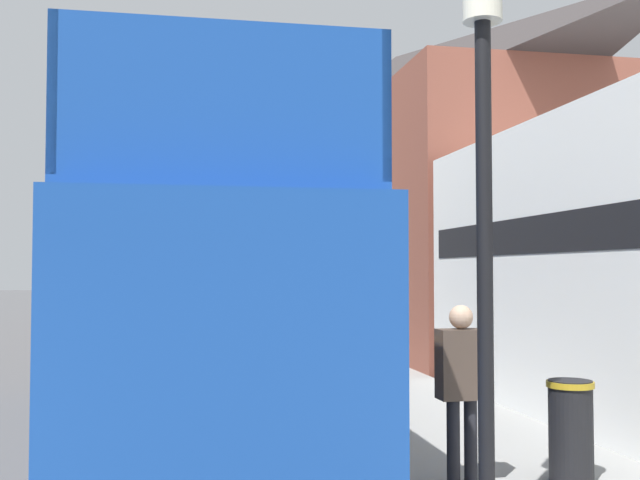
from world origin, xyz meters
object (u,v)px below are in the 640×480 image
(lamp_post_nearest, at_px, (483,124))
(lamp_post_third, at_px, (247,245))
(parked_car_ahead_of_bus, at_px, (212,337))
(tour_bus, at_px, (204,305))
(litter_bin, at_px, (571,428))
(lamp_post_second, at_px, (298,210))
(pedestrian_second, at_px, (461,377))

(lamp_post_nearest, xyz_separation_m, lamp_post_third, (-0.01, 19.93, -0.30))
(parked_car_ahead_of_bus, relative_size, lamp_post_nearest, 0.91)
(tour_bus, bearing_deg, litter_bin, -39.12)
(lamp_post_nearest, height_order, lamp_post_second, lamp_post_second)
(pedestrian_second, bearing_deg, litter_bin, -0.92)
(lamp_post_second, height_order, lamp_post_third, lamp_post_second)
(litter_bin, bearing_deg, lamp_post_nearest, -137.71)
(pedestrian_second, height_order, lamp_post_nearest, lamp_post_nearest)
(lamp_post_third, bearing_deg, tour_bus, -97.49)
(lamp_post_second, height_order, litter_bin, lamp_post_second)
(parked_car_ahead_of_bus, height_order, pedestrian_second, pedestrian_second)
(parked_car_ahead_of_bus, height_order, lamp_post_second, lamp_post_second)
(lamp_post_nearest, xyz_separation_m, lamp_post_second, (0.12, 9.96, 0.12))
(lamp_post_nearest, relative_size, lamp_post_second, 0.96)
(pedestrian_second, relative_size, lamp_post_third, 0.41)
(tour_bus, height_order, litter_bin, tour_bus)
(lamp_post_nearest, xyz_separation_m, litter_bin, (1.51, 1.37, -2.78))
(parked_car_ahead_of_bus, distance_m, lamp_post_nearest, 13.31)
(litter_bin, bearing_deg, lamp_post_second, 99.13)
(tour_bus, xyz_separation_m, lamp_post_second, (2.18, 5.64, 1.75))
(tour_bus, relative_size, parked_car_ahead_of_bus, 2.29)
(lamp_post_nearest, bearing_deg, lamp_post_third, 90.02)
(tour_bus, relative_size, lamp_post_second, 1.99)
(lamp_post_second, distance_m, lamp_post_third, 9.97)
(parked_car_ahead_of_bus, bearing_deg, litter_bin, -77.01)
(lamp_post_nearest, relative_size, lamp_post_third, 1.11)
(tour_bus, height_order, parked_car_ahead_of_bus, tour_bus)
(tour_bus, height_order, lamp_post_third, lamp_post_third)
(parked_car_ahead_of_bus, distance_m, lamp_post_third, 7.59)
(lamp_post_second, bearing_deg, lamp_post_nearest, -90.72)
(lamp_post_second, relative_size, litter_bin, 4.91)
(tour_bus, distance_m, parked_car_ahead_of_bus, 8.70)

